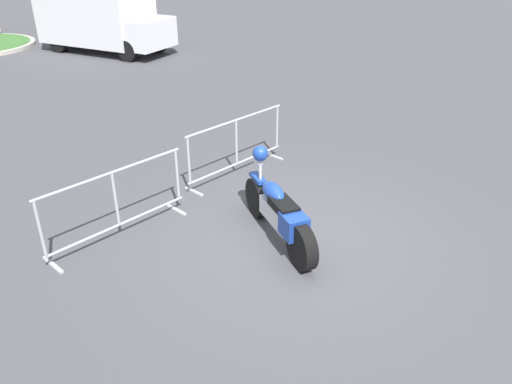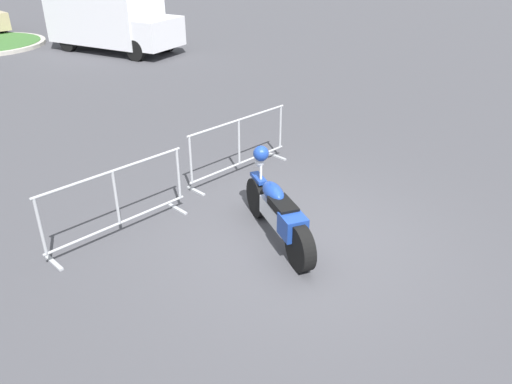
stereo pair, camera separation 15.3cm
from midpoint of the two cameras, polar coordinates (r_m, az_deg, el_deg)
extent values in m
plane|color=#424247|center=(7.39, 5.22, -5.60)|extent=(120.00, 120.00, 0.00)
cylinder|color=black|center=(7.86, 0.84, -0.60)|extent=(0.47, 0.63, 0.63)
cylinder|color=black|center=(6.67, 5.73, -6.40)|extent=(0.47, 0.63, 0.63)
cube|color=silver|center=(7.20, 3.10, -2.59)|extent=(0.62, 0.83, 0.28)
ellipsoid|color=navy|center=(7.21, 2.59, -0.03)|extent=(0.50, 0.61, 0.26)
cube|color=black|center=(6.94, 3.74, -1.59)|extent=(0.50, 0.58, 0.12)
cube|color=navy|center=(6.75, 4.87, -3.91)|extent=(0.45, 0.47, 0.32)
cube|color=navy|center=(7.71, 0.86, 1.60)|extent=(0.32, 0.41, 0.06)
cylinder|color=silver|center=(7.57, 1.14, 2.20)|extent=(0.05, 0.05, 0.44)
sphere|color=silver|center=(7.54, 1.01, 3.53)|extent=(0.16, 0.16, 0.16)
sphere|color=navy|center=(7.44, 1.16, 4.42)|extent=(0.24, 0.24, 0.24)
cylinder|color=#9EA0A5|center=(7.26, -15.54, 2.30)|extent=(2.33, 0.29, 0.04)
cylinder|color=#9EA0A5|center=(7.65, -14.75, -3.46)|extent=(2.33, 0.29, 0.04)
cylinder|color=#9EA0A5|center=(7.05, -22.87, -3.70)|extent=(0.05, 0.05, 0.85)
cylinder|color=#9EA0A5|center=(7.44, -15.14, -0.66)|extent=(0.05, 0.05, 0.85)
cylinder|color=#9EA0A5|center=(7.98, -8.32, 2.04)|extent=(0.05, 0.05, 0.85)
cube|color=#9EA0A5|center=(7.38, -21.52, -7.57)|extent=(0.11, 0.44, 0.03)
cube|color=#9EA0A5|center=(8.22, -8.42, -1.95)|extent=(0.11, 0.44, 0.03)
cylinder|color=#9EA0A5|center=(8.98, -1.51, 8.22)|extent=(2.33, 0.29, 0.04)
cylinder|color=#9EA0A5|center=(9.29, -1.45, 3.27)|extent=(2.33, 0.29, 0.04)
cylinder|color=#9EA0A5|center=(8.45, -6.97, 3.64)|extent=(0.05, 0.05, 0.85)
cylinder|color=#9EA0A5|center=(9.13, -1.48, 5.70)|extent=(0.05, 0.05, 0.85)
cylinder|color=#9EA0A5|center=(9.88, 3.25, 7.42)|extent=(0.05, 0.05, 0.85)
cube|color=#9EA0A5|center=(8.75, -6.39, 0.13)|extent=(0.11, 0.44, 0.03)
cube|color=#9EA0A5|center=(10.06, 2.89, 4.06)|extent=(0.11, 0.44, 0.03)
cube|color=silver|center=(20.33, -16.72, 18.88)|extent=(2.69, 4.39, 2.00)
cube|color=silver|center=(18.75, -10.75, 17.39)|extent=(2.03, 1.22, 1.00)
cylinder|color=black|center=(19.73, -10.01, 16.52)|extent=(0.36, 0.75, 0.72)
cylinder|color=black|center=(18.46, -13.29, 15.47)|extent=(0.36, 0.75, 0.72)
cylinder|color=black|center=(21.90, -17.16, 16.84)|extent=(0.36, 0.75, 0.72)
cylinder|color=black|center=(20.77, -20.47, 15.81)|extent=(0.36, 0.75, 0.72)
cylinder|color=black|center=(25.45, -26.93, 16.47)|extent=(0.30, 0.68, 0.65)
camera|label=1|loc=(0.08, -89.40, 0.31)|focal=35.00mm
camera|label=2|loc=(0.08, 90.60, -0.31)|focal=35.00mm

